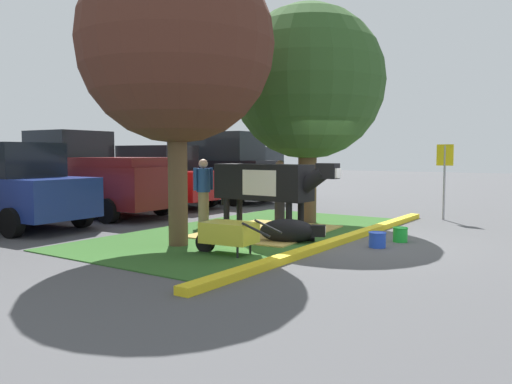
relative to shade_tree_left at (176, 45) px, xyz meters
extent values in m
plane|color=#4C4C4F|center=(2.41, -2.36, -3.78)|extent=(80.00, 80.00, 0.00)
cube|color=#2D5B23|center=(2.12, -0.16, -3.77)|extent=(8.20, 4.25, 0.02)
cube|color=yellow|center=(2.12, -2.43, -3.72)|extent=(9.40, 0.24, 0.12)
cube|color=tan|center=(2.34, -0.50, -3.75)|extent=(3.37, 2.64, 0.04)
cylinder|color=brown|center=(0.00, 0.00, -2.52)|extent=(0.37, 0.37, 2.51)
sphere|color=#4C281E|center=(0.00, 0.00, 0.02)|extent=(3.67, 3.67, 3.67)
cylinder|color=brown|center=(4.25, -0.47, -2.67)|extent=(0.47, 0.47, 2.20)
sphere|color=#2D5123|center=(4.25, -0.47, -0.23)|extent=(3.83, 3.83, 3.83)
cube|color=black|center=(2.46, -0.30, -2.65)|extent=(0.78, 2.32, 0.80)
cube|color=white|center=(2.46, -0.45, -2.65)|extent=(0.75, 0.92, 0.56)
cylinder|color=black|center=(2.42, -1.63, -2.55)|extent=(0.34, 0.64, 0.58)
cube|color=black|center=(2.41, -1.95, -2.37)|extent=(0.27, 0.45, 0.32)
cube|color=white|center=(2.40, -2.15, -2.41)|extent=(0.20, 0.13, 0.20)
cylinder|color=black|center=(2.68, -1.17, -3.41)|extent=(0.14, 0.14, 0.73)
cylinder|color=black|center=(2.19, -1.15, -3.41)|extent=(0.14, 0.14, 0.73)
cylinder|color=black|center=(2.74, 0.55, -3.41)|extent=(0.14, 0.14, 0.73)
cylinder|color=black|center=(2.25, 0.57, -3.41)|extent=(0.14, 0.14, 0.73)
cylinder|color=black|center=(2.51, 0.90, -2.90)|extent=(0.06, 0.06, 0.70)
ellipsoid|color=black|center=(1.46, -1.56, -3.54)|extent=(0.89, 1.20, 0.48)
cube|color=black|center=(1.71, -2.11, -3.52)|extent=(0.30, 0.34, 0.22)
cube|color=silver|center=(1.75, -2.22, -3.52)|extent=(0.12, 0.10, 0.16)
cylinder|color=black|center=(1.77, -1.81, -3.72)|extent=(0.23, 0.36, 0.10)
cylinder|color=black|center=(3.84, 0.09, -3.37)|extent=(0.26, 0.26, 0.81)
cylinder|color=#9E7F5B|center=(3.84, 0.09, -2.68)|extent=(0.34, 0.34, 0.56)
sphere|color=#8C664C|center=(3.84, 0.09, -2.29)|extent=(0.22, 0.22, 0.22)
cylinder|color=#9E7F5B|center=(3.89, -0.12, -2.65)|extent=(0.09, 0.09, 0.53)
cylinder|color=#9E7F5B|center=(3.79, 0.31, -2.65)|extent=(0.09, 0.09, 0.53)
cylinder|color=#9E7F5B|center=(2.38, 1.38, -3.36)|extent=(0.26, 0.26, 0.83)
cylinder|color=#23478C|center=(2.38, 1.38, -2.66)|extent=(0.34, 0.34, 0.57)
sphere|color=tan|center=(2.38, 1.38, -2.26)|extent=(0.23, 0.23, 0.23)
cylinder|color=#23478C|center=(2.58, 1.29, -2.63)|extent=(0.09, 0.09, 0.54)
cylinder|color=#23478C|center=(2.18, 1.47, -2.63)|extent=(0.09, 0.09, 0.54)
cube|color=gold|center=(-0.16, -1.34, -3.38)|extent=(0.69, 0.96, 0.36)
cylinder|color=black|center=(-0.21, -0.84, -3.60)|extent=(0.14, 0.37, 0.36)
cylinder|color=black|center=(-0.35, -1.66, -3.66)|extent=(0.04, 0.04, 0.24)
cylinder|color=black|center=(0.09, -1.62, -3.66)|extent=(0.04, 0.04, 0.24)
cylinder|color=black|center=(-0.32, -2.01, -3.26)|extent=(0.09, 0.53, 0.23)
cylinder|color=black|center=(0.12, -1.97, -3.26)|extent=(0.09, 0.53, 0.23)
cylinder|color=#99999E|center=(6.85, -3.18, -2.79)|extent=(0.06, 0.06, 1.98)
cube|color=yellow|center=(6.85, -3.18, -2.05)|extent=(0.09, 0.44, 0.56)
cylinder|color=blue|center=(2.01, -3.20, -3.64)|extent=(0.31, 0.31, 0.28)
torus|color=blue|center=(2.01, -3.20, -3.50)|extent=(0.34, 0.34, 0.02)
cylinder|color=green|center=(2.84, -3.36, -3.63)|extent=(0.28, 0.28, 0.28)
torus|color=green|center=(2.84, -3.36, -3.49)|extent=(0.31, 0.31, 0.02)
cube|color=navy|center=(-0.43, 5.00, -3.01)|extent=(1.98, 4.47, 0.90)
cube|color=black|center=(-0.43, 5.00, -2.16)|extent=(1.67, 2.26, 0.80)
cylinder|color=black|center=(0.41, 6.47, -3.46)|extent=(0.25, 0.65, 0.64)
cylinder|color=black|center=(-1.27, 3.54, -3.46)|extent=(0.25, 0.65, 0.64)
cylinder|color=black|center=(0.53, 3.61, -3.46)|extent=(0.25, 0.65, 0.64)
cube|color=maroon|center=(2.26, 5.44, -2.91)|extent=(2.22, 5.48, 1.10)
cube|color=black|center=(2.22, 6.38, -1.86)|extent=(1.91, 1.87, 1.00)
cube|color=maroon|center=(2.31, 4.22, -2.24)|extent=(2.01, 2.78, 0.24)
cylinder|color=black|center=(1.19, 7.15, -3.46)|extent=(0.25, 0.65, 0.64)
cylinder|color=black|center=(3.19, 7.23, -3.46)|extent=(0.25, 0.65, 0.64)
cylinder|color=black|center=(1.33, 3.64, -3.46)|extent=(0.25, 0.65, 0.64)
cylinder|color=black|center=(3.33, 3.72, -3.46)|extent=(0.25, 0.65, 0.64)
cube|color=red|center=(4.88, 5.45, -3.01)|extent=(1.98, 4.47, 0.90)
cube|color=black|center=(4.88, 5.45, -2.16)|extent=(1.67, 2.26, 0.80)
cylinder|color=black|center=(3.93, 6.84, -3.46)|extent=(0.25, 0.65, 0.64)
cylinder|color=black|center=(5.73, 6.91, -3.46)|extent=(0.25, 0.65, 0.64)
cylinder|color=black|center=(4.04, 3.98, -3.46)|extent=(0.25, 0.65, 0.64)
cylinder|color=black|center=(5.84, 4.06, -3.46)|extent=(0.25, 0.65, 0.64)
cube|color=black|center=(7.43, 5.04, -2.86)|extent=(2.09, 4.67, 1.20)
cube|color=black|center=(7.43, 5.04, -1.76)|extent=(1.80, 3.27, 1.00)
cylinder|color=black|center=(6.42, 6.49, -3.46)|extent=(0.25, 0.65, 0.64)
cylinder|color=black|center=(8.32, 6.57, -3.46)|extent=(0.25, 0.65, 0.64)
cylinder|color=black|center=(6.54, 3.50, -3.46)|extent=(0.25, 0.65, 0.64)
cylinder|color=black|center=(8.44, 3.58, -3.46)|extent=(0.25, 0.65, 0.64)
cube|color=silver|center=(10.32, 5.47, -3.01)|extent=(1.98, 4.47, 0.90)
cube|color=black|center=(10.32, 5.47, -2.16)|extent=(1.67, 2.26, 0.80)
cylinder|color=black|center=(9.36, 6.86, -3.46)|extent=(0.25, 0.65, 0.64)
cylinder|color=black|center=(11.16, 6.94, -3.46)|extent=(0.25, 0.65, 0.64)
cylinder|color=black|center=(9.48, 4.01, -3.46)|extent=(0.25, 0.65, 0.64)
cylinder|color=black|center=(11.28, 4.08, -3.46)|extent=(0.25, 0.65, 0.64)
camera|label=1|loc=(-7.21, -6.72, -2.00)|focal=36.09mm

